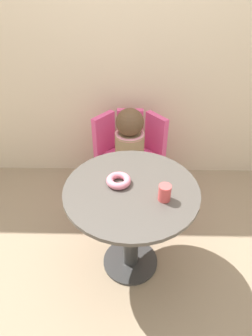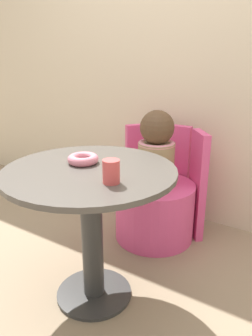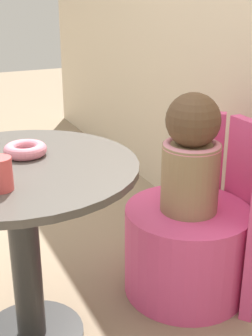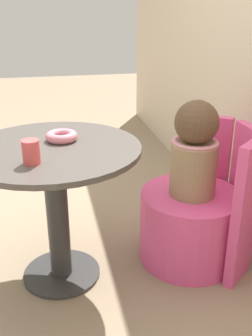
{
  "view_description": "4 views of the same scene",
  "coord_description": "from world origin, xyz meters",
  "px_view_note": "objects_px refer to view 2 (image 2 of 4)",
  "views": [
    {
      "loc": [
        -0.01,
        -1.33,
        1.85
      ],
      "look_at": [
        -0.05,
        0.28,
        0.63
      ],
      "focal_mm": 32.0,
      "sensor_mm": 36.0,
      "label": 1
    },
    {
      "loc": [
        0.9,
        -1.1,
        1.2
      ],
      "look_at": [
        -0.06,
        0.38,
        0.58
      ],
      "focal_mm": 35.0,
      "sensor_mm": 36.0,
      "label": 2
    },
    {
      "loc": [
        1.44,
        -0.29,
        1.25
      ],
      "look_at": [
        -0.02,
        0.39,
        0.62
      ],
      "focal_mm": 50.0,
      "sensor_mm": 36.0,
      "label": 3
    },
    {
      "loc": [
        1.68,
        -0.03,
        1.3
      ],
      "look_at": [
        -0.05,
        0.34,
        0.55
      ],
      "focal_mm": 42.0,
      "sensor_mm": 36.0,
      "label": 4
    }
  ],
  "objects_px": {
    "cup": "(111,172)",
    "donut": "(83,159)",
    "child_figure": "(156,150)",
    "tub_chair": "(155,211)",
    "round_table": "(91,204)"
  },
  "relations": [
    {
      "from": "cup",
      "to": "donut",
      "type": "bearing_deg",
      "value": 152.83
    },
    {
      "from": "child_figure",
      "to": "cup",
      "type": "distance_m",
      "value": 0.81
    },
    {
      "from": "donut",
      "to": "tub_chair",
      "type": "bearing_deg",
      "value": 84.65
    },
    {
      "from": "round_table",
      "to": "tub_chair",
      "type": "xyz_separation_m",
      "value": [
        -0.02,
        0.69,
        -0.33
      ]
    },
    {
      "from": "round_table",
      "to": "tub_chair",
      "type": "bearing_deg",
      "value": 91.38
    },
    {
      "from": "round_table",
      "to": "tub_chair",
      "type": "distance_m",
      "value": 0.76
    },
    {
      "from": "round_table",
      "to": "child_figure",
      "type": "bearing_deg",
      "value": 91.38
    },
    {
      "from": "cup",
      "to": "tub_chair",
      "type": "bearing_deg",
      "value": 104.49
    },
    {
      "from": "child_figure",
      "to": "tub_chair",
      "type": "bearing_deg",
      "value": 90.0
    },
    {
      "from": "tub_chair",
      "to": "donut",
      "type": "xyz_separation_m",
      "value": [
        -0.06,
        -0.64,
        0.53
      ]
    },
    {
      "from": "round_table",
      "to": "cup",
      "type": "distance_m",
      "value": 0.31
    },
    {
      "from": "round_table",
      "to": "donut",
      "type": "distance_m",
      "value": 0.22
    },
    {
      "from": "child_figure",
      "to": "donut",
      "type": "bearing_deg",
      "value": -95.35
    },
    {
      "from": "round_table",
      "to": "cup",
      "type": "relative_size",
      "value": 8.22
    },
    {
      "from": "round_table",
      "to": "child_figure",
      "type": "xyz_separation_m",
      "value": [
        -0.02,
        0.69,
        0.1
      ]
    }
  ]
}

